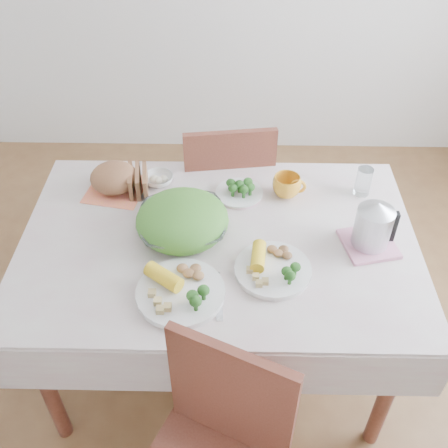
{
  "coord_description": "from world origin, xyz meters",
  "views": [
    {
      "loc": [
        0.05,
        -1.43,
        2.13
      ],
      "look_at": [
        0.02,
        0.02,
        0.82
      ],
      "focal_mm": 42.0,
      "sensor_mm": 36.0,
      "label": 1
    }
  ],
  "objects_px": {
    "dining_table": "(219,304)",
    "electric_kettle": "(374,221)",
    "chair_far": "(225,192)",
    "yellow_mug": "(287,186)",
    "salad_bowl": "(183,225)",
    "dinner_plate_left": "(181,293)",
    "dinner_plate_right": "(273,270)"
  },
  "relations": [
    {
      "from": "dining_table",
      "to": "electric_kettle",
      "type": "bearing_deg",
      "value": -2.37
    },
    {
      "from": "chair_far",
      "to": "electric_kettle",
      "type": "height_order",
      "value": "electric_kettle"
    },
    {
      "from": "yellow_mug",
      "to": "electric_kettle",
      "type": "xyz_separation_m",
      "value": [
        0.29,
        -0.29,
        0.07
      ]
    },
    {
      "from": "salad_bowl",
      "to": "dinner_plate_left",
      "type": "height_order",
      "value": "salad_bowl"
    },
    {
      "from": "chair_far",
      "to": "dinner_plate_left",
      "type": "bearing_deg",
      "value": 74.08
    },
    {
      "from": "yellow_mug",
      "to": "chair_far",
      "type": "bearing_deg",
      "value": 124.23
    },
    {
      "from": "yellow_mug",
      "to": "electric_kettle",
      "type": "height_order",
      "value": "electric_kettle"
    },
    {
      "from": "chair_far",
      "to": "dinner_plate_right",
      "type": "bearing_deg",
      "value": 94.8
    },
    {
      "from": "dinner_plate_right",
      "to": "yellow_mug",
      "type": "distance_m",
      "value": 0.45
    },
    {
      "from": "dining_table",
      "to": "dinner_plate_left",
      "type": "xyz_separation_m",
      "value": [
        -0.12,
        -0.28,
        0.4
      ]
    },
    {
      "from": "dinner_plate_right",
      "to": "electric_kettle",
      "type": "height_order",
      "value": "electric_kettle"
    },
    {
      "from": "salad_bowl",
      "to": "yellow_mug",
      "type": "distance_m",
      "value": 0.47
    },
    {
      "from": "dinner_plate_left",
      "to": "salad_bowl",
      "type": "bearing_deg",
      "value": 92.98
    },
    {
      "from": "dining_table",
      "to": "yellow_mug",
      "type": "xyz_separation_m",
      "value": [
        0.27,
        0.27,
        0.43
      ]
    },
    {
      "from": "chair_far",
      "to": "electric_kettle",
      "type": "bearing_deg",
      "value": 121.11
    },
    {
      "from": "dinner_plate_left",
      "to": "yellow_mug",
      "type": "relative_size",
      "value": 2.6
    },
    {
      "from": "chair_far",
      "to": "yellow_mug",
      "type": "height_order",
      "value": "chair_far"
    },
    {
      "from": "dining_table",
      "to": "chair_far",
      "type": "xyz_separation_m",
      "value": [
        0.01,
        0.65,
        0.09
      ]
    },
    {
      "from": "salad_bowl",
      "to": "electric_kettle",
      "type": "height_order",
      "value": "electric_kettle"
    },
    {
      "from": "dining_table",
      "to": "chair_far",
      "type": "relative_size",
      "value": 1.48
    },
    {
      "from": "dining_table",
      "to": "dinner_plate_left",
      "type": "relative_size",
      "value": 4.61
    },
    {
      "from": "chair_far",
      "to": "salad_bowl",
      "type": "distance_m",
      "value": 0.72
    },
    {
      "from": "dining_table",
      "to": "salad_bowl",
      "type": "bearing_deg",
      "value": 166.88
    },
    {
      "from": "chair_far",
      "to": "yellow_mug",
      "type": "xyz_separation_m",
      "value": [
        0.26,
        -0.38,
        0.34
      ]
    },
    {
      "from": "electric_kettle",
      "to": "salad_bowl",
      "type": "bearing_deg",
      "value": 151.34
    },
    {
      "from": "dining_table",
      "to": "salad_bowl",
      "type": "height_order",
      "value": "salad_bowl"
    },
    {
      "from": "chair_far",
      "to": "dinner_plate_right",
      "type": "xyz_separation_m",
      "value": [
        0.18,
        -0.82,
        0.31
      ]
    },
    {
      "from": "salad_bowl",
      "to": "electric_kettle",
      "type": "bearing_deg",
      "value": -4.51
    },
    {
      "from": "dining_table",
      "to": "dinner_plate_right",
      "type": "xyz_separation_m",
      "value": [
        0.2,
        -0.17,
        0.4
      ]
    },
    {
      "from": "chair_far",
      "to": "dinner_plate_right",
      "type": "height_order",
      "value": "chair_far"
    },
    {
      "from": "chair_far",
      "to": "dinner_plate_left",
      "type": "height_order",
      "value": "chair_far"
    },
    {
      "from": "electric_kettle",
      "to": "dining_table",
      "type": "bearing_deg",
      "value": 153.49
    }
  ]
}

